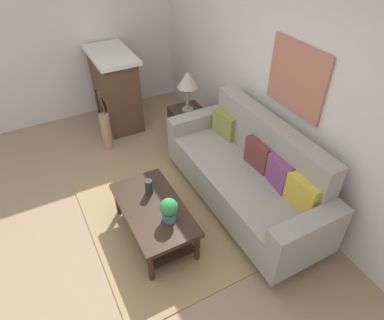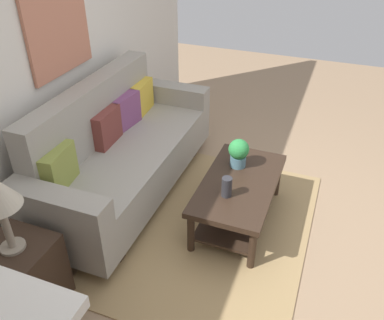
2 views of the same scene
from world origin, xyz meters
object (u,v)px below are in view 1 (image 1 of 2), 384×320
(potted_plant_tabletop, at_px, (169,209))
(side_table, at_px, (188,127))
(throw_pillow_mustard, at_px, (302,193))
(coffee_table, at_px, (154,215))
(table_lamp, at_px, (187,81))
(couch, at_px, (247,175))
(throw_pillow_plum, at_px, (279,173))
(throw_pillow_olive, at_px, (225,124))
(tabletop_vase, at_px, (149,187))
(throw_pillow_maroon, at_px, (259,154))
(fireplace, at_px, (116,89))
(framed_painting, at_px, (296,78))
(floor_vase, at_px, (106,131))

(potted_plant_tabletop, height_order, side_table, potted_plant_tabletop)
(throw_pillow_mustard, relative_size, coffee_table, 0.33)
(potted_plant_tabletop, xyz_separation_m, table_lamp, (-1.61, 1.04, 0.42))
(couch, bearing_deg, throw_pillow_plum, 19.69)
(throw_pillow_plum, xyz_separation_m, side_table, (-1.77, -0.15, -0.40))
(throw_pillow_olive, relative_size, table_lamp, 0.63)
(throw_pillow_olive, relative_size, tabletop_vase, 2.12)
(table_lamp, bearing_deg, throw_pillow_maroon, 6.13)
(throw_pillow_mustard, xyz_separation_m, side_table, (-2.12, -0.15, -0.40))
(couch, height_order, potted_plant_tabletop, couch)
(couch, distance_m, fireplace, 2.57)
(table_lamp, relative_size, framed_painting, 0.74)
(throw_pillow_olive, height_order, potted_plant_tabletop, throw_pillow_olive)
(potted_plant_tabletop, bearing_deg, tabletop_vase, -176.09)
(fireplace, height_order, floor_vase, fireplace)
(floor_vase, bearing_deg, side_table, 67.94)
(side_table, bearing_deg, throw_pillow_plum, 4.92)
(throw_pillow_olive, height_order, fireplace, fireplace)
(couch, distance_m, throw_pillow_maroon, 0.28)
(potted_plant_tabletop, distance_m, floor_vase, 2.07)
(throw_pillow_plum, bearing_deg, couch, -160.31)
(couch, relative_size, throw_pillow_mustard, 6.24)
(tabletop_vase, relative_size, framed_painting, 0.22)
(throw_pillow_maroon, height_order, throw_pillow_mustard, same)
(throw_pillow_maroon, distance_m, table_lamp, 1.47)
(throw_pillow_maroon, bearing_deg, throw_pillow_plum, 0.00)
(couch, distance_m, side_table, 1.43)
(throw_pillow_mustard, bearing_deg, tabletop_vase, -128.06)
(tabletop_vase, xyz_separation_m, floor_vase, (-1.61, -0.01, -0.24))
(couch, bearing_deg, table_lamp, -178.91)
(table_lamp, height_order, floor_vase, table_lamp)
(throw_pillow_olive, relative_size, framed_painting, 0.46)
(couch, xyz_separation_m, potted_plant_tabletop, (0.19, -1.07, 0.14))
(side_table, bearing_deg, coffee_table, -39.00)
(throw_pillow_maroon, relative_size, fireplace, 0.31)
(coffee_table, relative_size, side_table, 1.96)
(throw_pillow_plum, xyz_separation_m, coffee_table, (-0.39, -1.27, -0.37))
(floor_vase, bearing_deg, fireplace, 147.49)
(fireplace, bearing_deg, throw_pillow_maroon, 19.35)
(couch, xyz_separation_m, tabletop_vase, (-0.26, -1.10, 0.08))
(couch, height_order, table_lamp, table_lamp)
(throw_pillow_plum, bearing_deg, throw_pillow_mustard, 0.00)
(throw_pillow_maroon, height_order, throw_pillow_plum, same)
(throw_pillow_mustard, relative_size, table_lamp, 0.63)
(throw_pillow_mustard, relative_size, potted_plant_tabletop, 1.37)
(throw_pillow_plum, distance_m, table_lamp, 1.81)
(throw_pillow_plum, xyz_separation_m, table_lamp, (-1.77, -0.15, 0.31))
(coffee_table, distance_m, tabletop_vase, 0.30)
(coffee_table, height_order, side_table, side_table)
(framed_painting, bearing_deg, throw_pillow_olive, -154.08)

